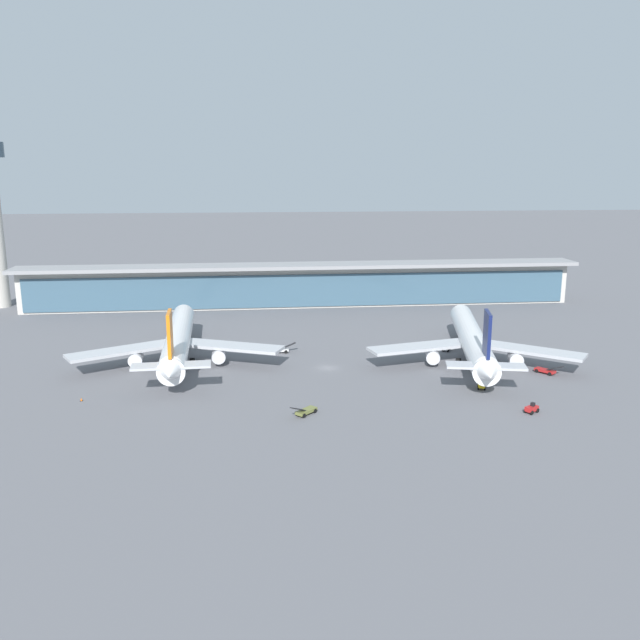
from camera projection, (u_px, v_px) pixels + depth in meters
ground_plane at (327, 368)px, 159.53m from camera, size 1200.00×1200.00×0.00m
airliner_left_stand at (178, 340)px, 163.11m from camera, size 51.97×67.59×18.00m
airliner_centre_stand at (472, 340)px, 163.02m from camera, size 50.77×67.02×18.00m
service_truck_near_nose_olive at (305, 411)px, 128.94m from camera, size 5.77×5.76×2.70m
service_truck_under_wing_white at (447, 348)px, 174.49m from camera, size 2.94×3.33×2.05m
service_truck_mid_apron_red at (532, 409)px, 130.01m from camera, size 3.33×2.99×2.05m
service_truck_by_tail_yellow at (482, 385)px, 144.45m from camera, size 2.52×3.25×2.05m
service_truck_on_taxiway_red at (546, 370)px, 154.92m from camera, size 5.11×6.29×2.70m
service_truck_at_far_stand_white at (280, 350)px, 172.63m from camera, size 6.85×2.09×2.70m
terminal_building at (302, 284)px, 229.75m from camera, size 193.61×12.80×15.20m
safety_cone_alpha at (81, 399)px, 136.79m from camera, size 0.62×0.62×0.70m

